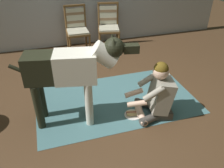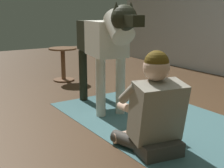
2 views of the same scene
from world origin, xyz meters
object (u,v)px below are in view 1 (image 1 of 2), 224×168
at_px(person_sitting_on_floor, 157,94).
at_px(large_dog, 71,70).
at_px(dining_chair_right_of_pair, 109,24).
at_px(hot_dog_on_plate, 133,114).
at_px(dining_chair_left_of_pair, 77,27).

bearing_deg(person_sitting_on_floor, large_dog, 168.47).
distance_m(dining_chair_right_of_pair, person_sitting_on_floor, 2.55).
relative_size(dining_chair_right_of_pair, hot_dog_on_plate, 4.05).
relative_size(person_sitting_on_floor, large_dog, 0.54).
height_order(dining_chair_right_of_pair, person_sitting_on_floor, dining_chair_right_of_pair).
bearing_deg(dining_chair_left_of_pair, hot_dog_on_plate, -82.19).
height_order(dining_chair_left_of_pair, large_dog, large_dog).
bearing_deg(hot_dog_on_plate, large_dog, 168.47).
relative_size(dining_chair_left_of_pair, dining_chair_right_of_pair, 1.00).
bearing_deg(person_sitting_on_floor, dining_chair_right_of_pair, 88.74).
xyz_separation_m(dining_chair_right_of_pair, large_dog, (-1.16, -2.32, 0.25)).
xyz_separation_m(person_sitting_on_floor, large_dog, (-1.10, 0.23, 0.45)).
bearing_deg(hot_dog_on_plate, person_sitting_on_floor, -11.53).
bearing_deg(large_dog, person_sitting_on_floor, -11.53).
distance_m(person_sitting_on_floor, hot_dog_on_plate, 0.45).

